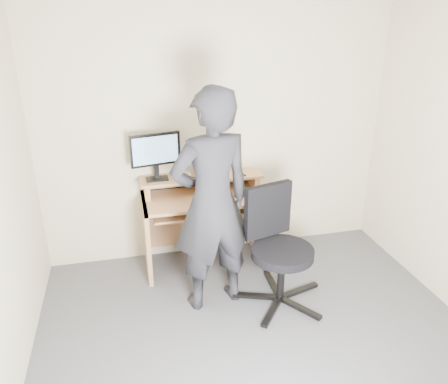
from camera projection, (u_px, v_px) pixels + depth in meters
name	position (u px, v px, depth m)	size (l,w,h in m)	color
ground	(269.00, 361.00, 3.26)	(3.50, 3.50, 0.00)	#59595E
back_wall	(218.00, 137.00, 4.35)	(3.50, 0.02, 2.50)	beige
desk	(203.00, 212.00, 4.38)	(1.20, 0.60, 0.91)	#B27D57
monitor	(156.00, 152.00, 4.09)	(0.48, 0.14, 0.46)	black
external_drive	(202.00, 165.00, 4.30)	(0.07, 0.13, 0.20)	black
travel_mug	(207.00, 166.00, 4.29)	(0.08, 0.08, 0.18)	silver
smartphone	(240.00, 174.00, 4.33)	(0.07, 0.13, 0.01)	black
charger	(184.00, 179.00, 4.17)	(0.04, 0.04, 0.04)	black
headphones	(183.00, 175.00, 4.29)	(0.16, 0.16, 0.02)	silver
keyboard	(213.00, 207.00, 4.19)	(0.46, 0.18, 0.03)	black
mouse	(239.00, 196.00, 4.20)	(0.10, 0.06, 0.04)	black
office_chair	(277.00, 243.00, 3.77)	(0.82, 0.78, 1.02)	black
person	(212.00, 203.00, 3.57)	(0.70, 0.46, 1.92)	black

